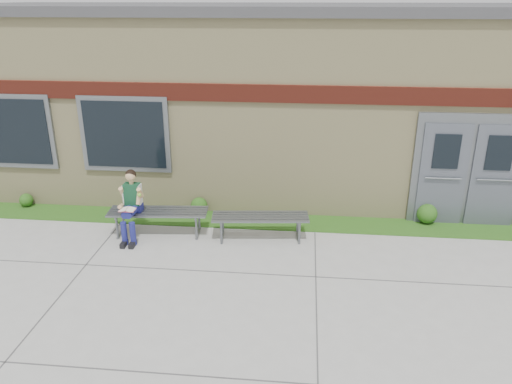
# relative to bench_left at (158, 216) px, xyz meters

# --- Properties ---
(ground) EXTENTS (80.00, 80.00, 0.00)m
(ground) POSITION_rel_bench_left_xyz_m (2.06, -1.83, -0.38)
(ground) COLOR #9E9E99
(ground) RESTS_ON ground
(grass_strip) EXTENTS (16.00, 0.80, 0.02)m
(grass_strip) POSITION_rel_bench_left_xyz_m (2.06, 0.77, -0.37)
(grass_strip) COLOR #185015
(grass_strip) RESTS_ON ground
(school_building) EXTENTS (16.20, 6.22, 4.20)m
(school_building) POSITION_rel_bench_left_xyz_m (2.06, 4.16, 1.72)
(school_building) COLOR beige
(school_building) RESTS_ON ground
(bench_left) EXTENTS (1.95, 0.69, 0.50)m
(bench_left) POSITION_rel_bench_left_xyz_m (0.00, 0.00, 0.00)
(bench_left) COLOR slate
(bench_left) RESTS_ON ground
(bench_right) EXTENTS (1.88, 0.69, 0.48)m
(bench_right) POSITION_rel_bench_left_xyz_m (2.00, 0.00, -0.01)
(bench_right) COLOR slate
(bench_right) RESTS_ON ground
(girl) EXTENTS (0.46, 0.76, 1.35)m
(girl) POSITION_rel_bench_left_xyz_m (-0.45, -0.20, 0.34)
(girl) COLOR navy
(girl) RESTS_ON ground
(shrub_west) EXTENTS (0.29, 0.29, 0.29)m
(shrub_west) POSITION_rel_bench_left_xyz_m (-3.31, 1.02, -0.22)
(shrub_west) COLOR #185015
(shrub_west) RESTS_ON grass_strip
(shrub_mid) EXTENTS (0.36, 0.36, 0.36)m
(shrub_mid) POSITION_rel_bench_left_xyz_m (0.59, 1.02, -0.19)
(shrub_mid) COLOR #185015
(shrub_mid) RESTS_ON grass_strip
(shrub_east) EXTENTS (0.41, 0.41, 0.41)m
(shrub_east) POSITION_rel_bench_left_xyz_m (5.34, 1.02, -0.16)
(shrub_east) COLOR #185015
(shrub_east) RESTS_ON grass_strip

